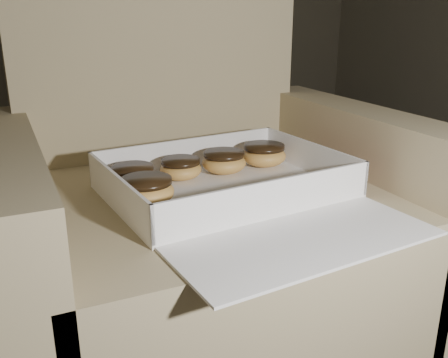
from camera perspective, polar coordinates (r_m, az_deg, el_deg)
name	(u,v)px	position (r m, az deg, el deg)	size (l,w,h in m)	color
floor	(234,287)	(1.44, 1.12, -12.20)	(4.50, 4.50, 0.00)	black
armchair	(200,231)	(1.10, -2.79, -5.92)	(0.86, 0.72, 0.89)	#9D8964
bakery_box	(238,192)	(0.94, 1.60, -1.53)	(0.48, 0.55, 0.07)	white
donut_a	(264,154)	(1.12, 4.59, 2.82)	(0.10, 0.10, 0.05)	#D09349
donut_b	(146,190)	(0.90, -8.86, -1.30)	(0.10, 0.10, 0.05)	#D09349
donut_c	(181,168)	(1.03, -4.96, 1.24)	(0.09, 0.09, 0.04)	#D09349
donut_d	(224,161)	(1.07, 0.01, 2.02)	(0.09, 0.09, 0.05)	#D09349
donut_e	(133,176)	(1.00, -10.39, 0.34)	(0.09, 0.09, 0.04)	#D09349
crumb_a	(204,208)	(0.88, -2.31, -3.29)	(0.01, 0.01, 0.00)	black
crumb_b	(272,182)	(1.02, 5.46, -0.31)	(0.01, 0.01, 0.00)	black
crumb_c	(335,197)	(0.96, 12.54, -1.97)	(0.01, 0.01, 0.00)	black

